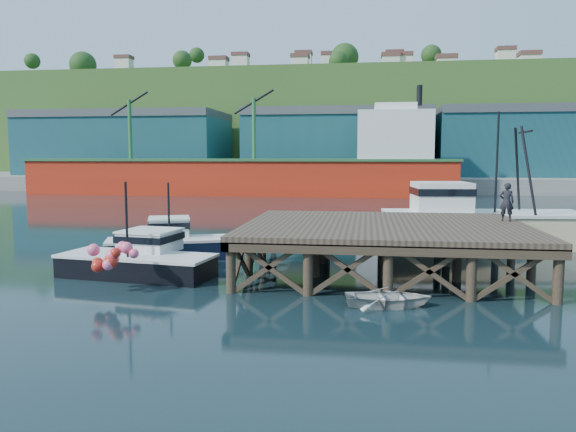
% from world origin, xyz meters
% --- Properties ---
extents(ground, '(300.00, 300.00, 0.00)m').
position_xyz_m(ground, '(0.00, 0.00, 0.00)').
color(ground, black).
rests_on(ground, ground).
extents(wharf, '(12.00, 10.00, 2.62)m').
position_xyz_m(wharf, '(5.50, -0.19, 1.94)').
color(wharf, brown).
rests_on(wharf, ground).
extents(far_quay, '(160.00, 40.00, 2.00)m').
position_xyz_m(far_quay, '(0.00, 70.00, 1.00)').
color(far_quay, gray).
rests_on(far_quay, ground).
extents(warehouse_left, '(32.00, 16.00, 9.00)m').
position_xyz_m(warehouse_left, '(-35.00, 65.00, 6.50)').
color(warehouse_left, '#1B575C').
rests_on(warehouse_left, far_quay).
extents(warehouse_mid, '(28.00, 16.00, 9.00)m').
position_xyz_m(warehouse_mid, '(0.00, 65.00, 6.50)').
color(warehouse_mid, '#1B575C').
rests_on(warehouse_mid, far_quay).
extents(warehouse_right, '(30.00, 16.00, 9.00)m').
position_xyz_m(warehouse_right, '(30.00, 65.00, 6.50)').
color(warehouse_right, '#1B575C').
rests_on(warehouse_right, far_quay).
extents(cargo_ship, '(55.50, 10.00, 13.75)m').
position_xyz_m(cargo_ship, '(-8.46, 48.00, 3.31)').
color(cargo_ship, red).
rests_on(cargo_ship, ground).
extents(hillside, '(220.00, 50.00, 22.00)m').
position_xyz_m(hillside, '(0.00, 100.00, 11.00)').
color(hillside, '#2D511E').
rests_on(hillside, ground).
extents(boat_navy, '(6.41, 4.36, 3.77)m').
position_xyz_m(boat_navy, '(-4.97, 1.97, 0.76)').
color(boat_navy, black).
rests_on(boat_navy, ground).
extents(boat_black, '(6.77, 5.64, 4.01)m').
position_xyz_m(boat_black, '(-4.72, -2.29, 0.74)').
color(boat_black, black).
rests_on(boat_black, ground).
extents(trawler, '(11.46, 5.08, 7.44)m').
position_xyz_m(trawler, '(11.05, 7.90, 1.53)').
color(trawler, beige).
rests_on(trawler, ground).
extents(dinghy, '(3.10, 2.36, 0.60)m').
position_xyz_m(dinghy, '(5.47, -5.80, 0.30)').
color(dinghy, silver).
rests_on(dinghy, ground).
extents(dockworker, '(0.70, 0.52, 1.73)m').
position_xyz_m(dockworker, '(10.90, 1.57, 2.99)').
color(dockworker, black).
rests_on(dockworker, wharf).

